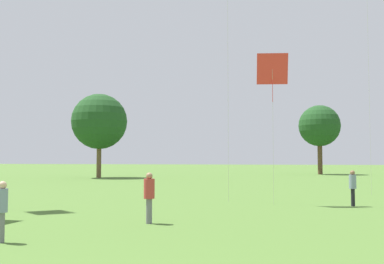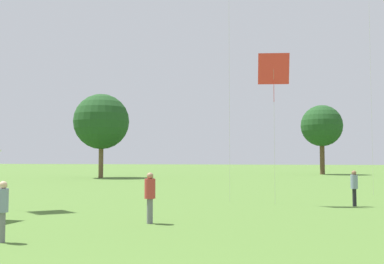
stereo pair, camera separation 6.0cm
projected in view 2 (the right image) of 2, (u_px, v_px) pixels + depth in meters
The scene contains 6 objects.
person_standing_0 at pixel (3, 205), 11.75m from camera, with size 0.30×0.30×1.60m.
person_standing_1 at pixel (354, 185), 20.51m from camera, with size 0.45×0.45×1.64m.
person_standing_4 at pixel (150, 193), 15.15m from camera, with size 0.38×0.38×1.71m.
kite_2 at pixel (274, 70), 21.67m from camera, with size 1.53×0.56×7.24m.
distant_tree_0 at pixel (101, 122), 50.65m from camera, with size 6.24×6.24×9.45m.
distant_tree_2 at pixel (322, 126), 61.06m from camera, with size 5.62×5.62×9.43m.
Camera 2 is at (2.23, -4.60, 2.20)m, focal length 42.00 mm.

